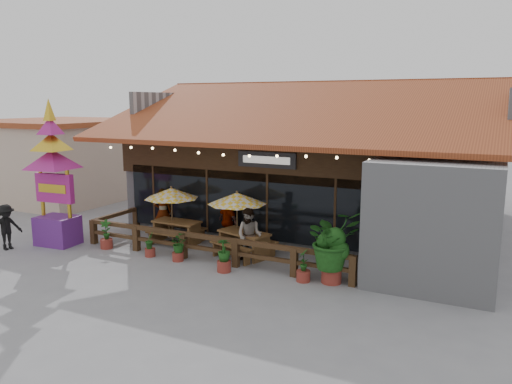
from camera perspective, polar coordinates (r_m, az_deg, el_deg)
The scene contains 19 objects.
ground at distance 16.32m, azimuth 0.09°, elevation -8.29°, with size 100.00×100.00×0.00m, color gray.
restaurant_building at distance 21.72m, azimuth 8.46°, elevation 2.26°, with size 15.50×14.73×6.09m.
patio_railing at distance 17.00m, azimuth -7.17°, elevation -5.44°, with size 10.00×2.60×0.92m.
neighbor_building at distance 29.69m, azimuth -21.27°, elevation 3.68°, with size 8.40×8.40×4.22m.
umbrella_left at distance 18.62m, azimuth -9.65°, elevation -0.17°, with size 2.07×2.07×2.14m.
umbrella_right at distance 17.16m, azimuth -2.19°, elevation -0.76°, with size 2.55×2.55×2.19m.
picnic_table_left at distance 18.81m, azimuth -9.02°, elevation -4.09°, with size 1.77×1.53×0.84m.
picnic_table_right at distance 17.00m, azimuth -1.37°, elevation -5.48°, with size 2.16×2.00×0.86m.
thai_sign_tower at distance 19.36m, azimuth -22.20°, elevation 3.07°, with size 2.28×2.28×5.72m.
tropical_plant at distance 14.55m, azimuth 8.73°, elevation -5.59°, with size 2.08×2.09×2.19m.
diner_a at distance 19.92m, azimuth -10.59°, elevation -2.24°, with size 0.68×0.45×1.88m, color #3A2512.
diner_b at distance 16.30m, azimuth -0.75°, elevation -4.99°, with size 0.88×0.68×1.81m, color #3A2512.
diner_c at distance 18.18m, azimuth -3.21°, elevation -3.34°, with size 1.08×0.45×1.84m, color #3A2512.
pedestrian at distance 19.81m, azimuth -26.61°, elevation -3.61°, with size 1.05×0.61×1.63m, color black.
planter_a at distance 18.72m, azimuth -16.75°, elevation -4.88°, with size 0.45×0.43×1.06m.
planter_b at distance 17.40m, azimuth -12.04°, elevation -5.98°, with size 0.35×0.35×0.86m.
planter_c at distance 16.73m, azimuth -8.94°, elevation -6.10°, with size 0.73×0.71×0.92m.
planter_d at distance 15.55m, azimuth -3.69°, elevation -7.29°, with size 0.51×0.51×1.06m.
planter_e at distance 14.80m, azimuth 5.44°, elevation -8.60°, with size 0.41×0.41×1.00m.
Camera 1 is at (6.85, -13.87, 5.21)m, focal length 35.00 mm.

